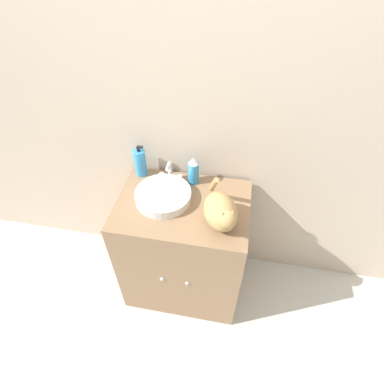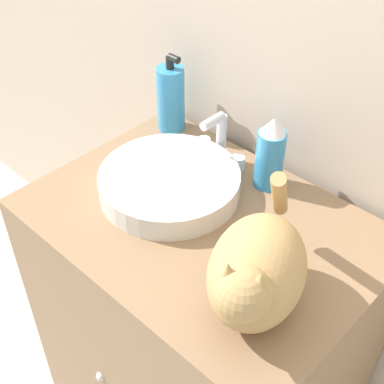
% 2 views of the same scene
% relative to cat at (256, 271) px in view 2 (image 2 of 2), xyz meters
% --- Properties ---
extents(vanity_cabinet, '(0.74, 0.54, 0.82)m').
position_rel_cat_xyz_m(vanity_cabinet, '(-0.22, 0.10, -0.50)').
color(vanity_cabinet, '#8C6B4C').
rests_on(vanity_cabinet, ground_plane).
extents(sink_basin, '(0.31, 0.31, 0.05)m').
position_rel_cat_xyz_m(sink_basin, '(-0.33, 0.12, -0.07)').
color(sink_basin, silver).
rests_on(sink_basin, vanity_cabinet).
extents(faucet, '(0.14, 0.08, 0.13)m').
position_rel_cat_xyz_m(faucet, '(-0.33, 0.29, -0.04)').
color(faucet, silver).
rests_on(faucet, vanity_cabinet).
extents(cat, '(0.24, 0.32, 0.22)m').
position_rel_cat_xyz_m(cat, '(0.00, 0.00, 0.00)').
color(cat, tan).
rests_on(cat, vanity_cabinet).
extents(soap_bottle, '(0.07, 0.07, 0.21)m').
position_rel_cat_xyz_m(soap_bottle, '(-0.51, 0.31, -0.00)').
color(soap_bottle, '#338CCC').
rests_on(soap_bottle, vanity_cabinet).
extents(spray_bottle, '(0.06, 0.06, 0.17)m').
position_rel_cat_xyz_m(spray_bottle, '(-0.19, 0.29, -0.01)').
color(spray_bottle, '#338CCC').
rests_on(spray_bottle, vanity_cabinet).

